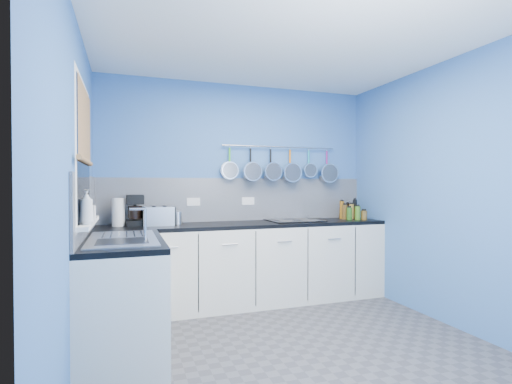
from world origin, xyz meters
TOP-DOWN VIEW (x-y plane):
  - floor at (0.00, 0.00)m, footprint 3.20×3.00m
  - ceiling at (0.00, 0.00)m, footprint 3.20×3.00m
  - wall_back at (0.00, 1.51)m, footprint 3.20×0.02m
  - wall_front at (0.00, -1.51)m, footprint 3.20×0.02m
  - wall_left at (-1.61, 0.00)m, footprint 0.02×3.00m
  - wall_right at (1.61, 0.00)m, footprint 0.02×3.00m
  - backsplash_back at (0.00, 1.49)m, footprint 3.20×0.02m
  - backsplash_left at (-1.59, 0.60)m, footprint 0.02×1.80m
  - cabinet_run_back at (0.00, 1.20)m, footprint 3.20×0.60m
  - worktop_back at (0.00, 1.20)m, footprint 3.20×0.60m
  - cabinet_run_left at (-1.30, 0.30)m, footprint 0.60×1.20m
  - worktop_left at (-1.30, 0.30)m, footprint 0.60×1.20m
  - window_frame at (-1.58, 0.30)m, footprint 0.01×1.00m
  - window_glass at (-1.57, 0.30)m, footprint 0.01×0.90m
  - bamboo_blind at (-1.56, 0.30)m, footprint 0.01×0.90m
  - window_sill at (-1.55, 0.30)m, footprint 0.10×0.98m
  - sink_unit at (-1.30, 0.30)m, footprint 0.50×0.95m
  - mixer_tap at (-1.14, 0.12)m, footprint 0.12×0.08m
  - socket_left at (-0.55, 1.48)m, footprint 0.15×0.01m
  - socket_right at (0.10, 1.48)m, footprint 0.15×0.01m
  - pot_rail at (0.50, 1.45)m, footprint 1.45×0.02m
  - soap_bottle_a at (-1.53, 0.00)m, footprint 0.12×0.12m
  - soap_bottle_b at (-1.53, 0.24)m, footprint 0.08×0.08m
  - paper_towel at (-1.35, 1.28)m, footprint 0.14×0.14m
  - coffee_maker at (-1.18, 1.27)m, footprint 0.19×0.21m
  - toaster at (-0.95, 1.23)m, footprint 0.30×0.17m
  - canister at (-0.76, 1.28)m, footprint 0.11×0.11m
  - hob at (0.59, 1.24)m, footprint 0.60×0.52m
  - pan_0 at (-0.13, 1.44)m, footprint 0.20×0.05m
  - pan_1 at (0.12, 1.44)m, footprint 0.23×0.12m
  - pan_2 at (0.37, 1.44)m, footprint 0.22×0.13m
  - pan_3 at (0.63, 1.44)m, footprint 0.24×0.11m
  - pan_4 at (0.88, 1.44)m, footprint 0.18×0.08m
  - pan_5 at (1.14, 1.44)m, footprint 0.24×0.10m
  - condiment_0 at (1.47, 1.32)m, footprint 0.05×0.05m
  - condiment_1 at (1.36, 1.31)m, footprint 0.05×0.05m
  - condiment_2 at (1.28, 1.32)m, footprint 0.06×0.06m
  - condiment_3 at (1.43, 1.23)m, footprint 0.07×0.07m
  - condiment_4 at (1.37, 1.24)m, footprint 0.06×0.06m
  - condiment_5 at (1.26, 1.23)m, footprint 0.06×0.06m
  - condiment_6 at (1.45, 1.10)m, footprint 0.07×0.07m
  - condiment_7 at (1.36, 1.10)m, footprint 0.07×0.07m
  - condiment_8 at (1.26, 1.12)m, footprint 0.06×0.06m

SIDE VIEW (x-z plane):
  - floor at x=0.00m, z-range -0.02..0.00m
  - cabinet_run_back at x=0.00m, z-range 0.00..0.86m
  - cabinet_run_left at x=-1.30m, z-range 0.00..0.86m
  - worktop_back at x=0.00m, z-range 0.86..0.90m
  - worktop_left at x=-1.30m, z-range 0.86..0.90m
  - sink_unit at x=-1.30m, z-range 0.90..0.91m
  - hob at x=0.59m, z-range 0.90..0.91m
  - condiment_6 at x=1.45m, z-range 0.90..1.01m
  - condiment_3 at x=1.43m, z-range 0.90..1.03m
  - canister at x=-0.76m, z-range 0.90..1.04m
  - condiment_8 at x=1.26m, z-range 0.90..1.05m
  - condiment_7 at x=1.36m, z-range 0.90..1.06m
  - condiment_5 at x=1.26m, z-range 0.90..1.08m
  - condiment_4 at x=1.37m, z-range 0.90..1.08m
  - condiment_1 at x=1.36m, z-range 0.90..1.09m
  - toaster at x=-0.95m, z-range 0.90..1.09m
  - condiment_2 at x=1.28m, z-range 0.90..1.12m
  - condiment_0 at x=1.47m, z-range 0.90..1.13m
  - mixer_tap at x=-1.14m, z-range 0.90..1.16m
  - window_sill at x=-1.55m, z-range 1.02..1.05m
  - paper_towel at x=-1.35m, z-range 0.90..1.19m
  - coffee_maker at x=-1.18m, z-range 0.90..1.22m
  - socket_left at x=-0.55m, z-range 1.09..1.18m
  - socket_right at x=0.10m, z-range 1.09..1.18m
  - soap_bottle_b at x=-1.53m, z-range 1.05..1.22m
  - backsplash_back at x=0.00m, z-range 0.90..1.40m
  - backsplash_left at x=-1.59m, z-range 0.90..1.40m
  - soap_bottle_a at x=-1.53m, z-range 1.05..1.29m
  - wall_back at x=0.00m, z-range 0.00..2.50m
  - wall_front at x=0.00m, z-range 0.00..2.50m
  - wall_left at x=-1.61m, z-range 0.00..2.50m
  - wall_right at x=1.61m, z-range 0.00..2.50m
  - window_glass at x=-1.57m, z-range 1.05..2.05m
  - window_frame at x=-1.58m, z-range 1.00..2.10m
  - pan_5 at x=1.14m, z-range 1.35..1.78m
  - pan_3 at x=0.63m, z-range 1.35..1.78m
  - pan_1 at x=0.12m, z-range 1.36..1.78m
  - pan_2 at x=0.37m, z-range 1.37..1.78m
  - pan_0 at x=-0.13m, z-range 1.39..1.78m
  - pan_4 at x=0.88m, z-range 1.41..1.78m
  - bamboo_blind at x=-1.56m, z-range 1.50..2.05m
  - pot_rail at x=0.50m, z-range 1.77..1.79m
  - ceiling at x=0.00m, z-range 2.50..2.52m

